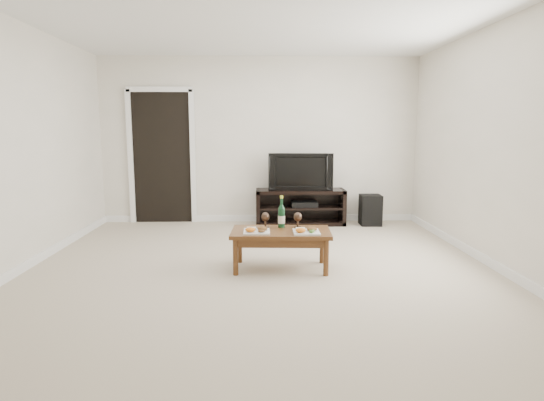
{
  "coord_description": "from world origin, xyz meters",
  "views": [
    {
      "loc": [
        -0.01,
        -4.52,
        1.48
      ],
      "look_at": [
        0.13,
        0.45,
        0.7
      ],
      "focal_mm": 30.0,
      "sensor_mm": 36.0,
      "label": 1
    }
  ],
  "objects_px": {
    "media_console": "(300,207)",
    "television": "(301,171)",
    "subwoofer": "(370,210)",
    "coffee_table": "(281,250)"
  },
  "relations": [
    {
      "from": "television",
      "to": "coffee_table",
      "type": "relative_size",
      "value": 0.95
    },
    {
      "from": "media_console",
      "to": "television",
      "type": "bearing_deg",
      "value": 0.0
    },
    {
      "from": "television",
      "to": "coffee_table",
      "type": "xyz_separation_m",
      "value": [
        -0.42,
        -2.31,
        -0.62
      ]
    },
    {
      "from": "media_console",
      "to": "subwoofer",
      "type": "height_order",
      "value": "media_console"
    },
    {
      "from": "television",
      "to": "subwoofer",
      "type": "height_order",
      "value": "television"
    },
    {
      "from": "coffee_table",
      "to": "media_console",
      "type": "bearing_deg",
      "value": 79.8
    },
    {
      "from": "media_console",
      "to": "subwoofer",
      "type": "bearing_deg",
      "value": -4.95
    },
    {
      "from": "media_console",
      "to": "coffee_table",
      "type": "bearing_deg",
      "value": -100.2
    },
    {
      "from": "media_console",
      "to": "coffee_table",
      "type": "xyz_separation_m",
      "value": [
        -0.42,
        -2.31,
        -0.07
      ]
    },
    {
      "from": "subwoofer",
      "to": "media_console",
      "type": "bearing_deg",
      "value": 176.09
    }
  ]
}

